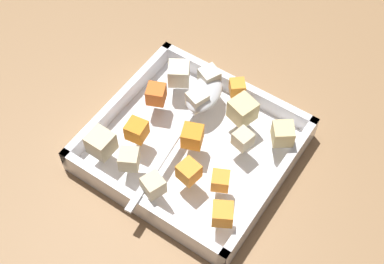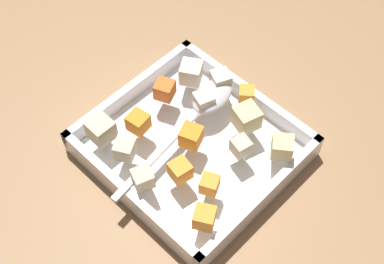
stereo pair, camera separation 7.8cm
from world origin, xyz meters
TOP-DOWN VIEW (x-y plane):
  - ground_plane at (0.00, 0.00)m, footprint 4.00×4.00m
  - baking_dish at (-0.01, -0.01)m, footprint 0.28×0.26m
  - carrot_chunk_front_center at (0.07, -0.03)m, footprint 0.04×0.04m
  - carrot_chunk_near_left at (0.05, 0.04)m, footprint 0.03×0.03m
  - carrot_chunk_back_center at (-0.02, 0.00)m, footprint 0.04×0.04m
  - carrot_chunk_far_left at (-0.02, -0.11)m, footprint 0.03×0.03m
  - carrot_chunk_corner_ne at (-0.09, 0.04)m, footprint 0.03×0.03m
  - carrot_chunk_corner_sw at (-0.05, 0.05)m, footprint 0.03×0.03m
  - carrot_chunk_rim_edge at (-0.12, 0.08)m, footprint 0.04×0.04m
  - potato_chunk_heap_top at (0.06, -0.08)m, footprint 0.04×0.04m
  - potato_chunk_far_right at (-0.12, -0.08)m, footprint 0.04×0.04m
  - potato_chunk_near_spoon at (0.03, 0.08)m, footprint 0.04×0.04m
  - potato_chunk_under_handle at (-0.08, -0.04)m, footprint 0.03×0.03m
  - potato_chunk_mid_left at (-0.05, -0.08)m, footprint 0.04×0.04m
  - potato_chunk_corner_se at (-0.02, 0.09)m, footprint 0.03×0.03m
  - potato_chunk_near_right at (0.08, 0.08)m, footprint 0.03×0.03m
  - parsnip_chunk_mid_right at (0.01, -0.06)m, footprint 0.03×0.03m
  - parsnip_chunk_corner_nw at (0.02, -0.11)m, footprint 0.04×0.04m
  - serving_spoon at (0.01, -0.06)m, footprint 0.06×0.26m

SIDE VIEW (x-z plane):
  - ground_plane at x=0.00m, z-range 0.00..0.00m
  - baking_dish at x=-0.01m, z-range -0.01..0.04m
  - serving_spoon at x=0.01m, z-range 0.04..0.06m
  - carrot_chunk_far_left at x=-0.02m, z-range 0.04..0.07m
  - carrot_chunk_corner_ne at x=-0.09m, z-range 0.04..0.07m
  - potato_chunk_under_handle at x=-0.08m, z-range 0.04..0.07m
  - potato_chunk_corner_se at x=-0.02m, z-range 0.04..0.07m
  - parsnip_chunk_mid_right at x=0.01m, z-range 0.04..0.07m
  - carrot_chunk_corner_sw at x=-0.05m, z-range 0.04..0.07m
  - potato_chunk_near_spoon at x=0.03m, z-range 0.04..0.07m
  - carrot_chunk_rim_edge at x=-0.12m, z-range 0.04..0.07m
  - parsnip_chunk_corner_nw at x=0.02m, z-range 0.04..0.07m
  - carrot_chunk_front_center at x=0.07m, z-range 0.04..0.07m
  - carrot_chunk_near_left at x=0.05m, z-range 0.04..0.07m
  - carrot_chunk_back_center at x=-0.02m, z-range 0.04..0.07m
  - potato_chunk_far_right at x=-0.12m, z-range 0.04..0.07m
  - potato_chunk_heap_top at x=0.06m, z-range 0.04..0.08m
  - potato_chunk_near_right at x=0.08m, z-range 0.04..0.08m
  - potato_chunk_mid_left at x=-0.05m, z-range 0.04..0.08m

